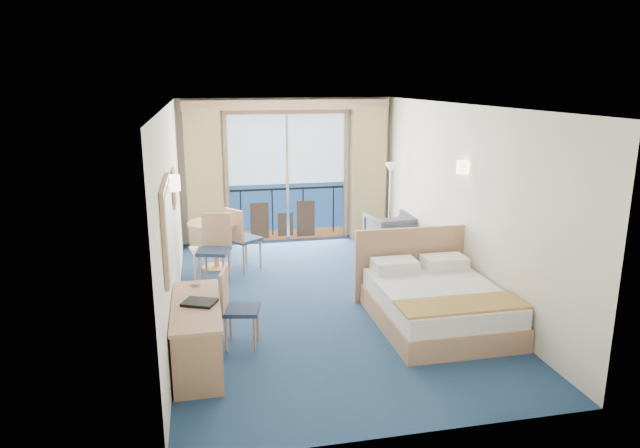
{
  "coord_description": "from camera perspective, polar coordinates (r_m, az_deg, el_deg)",
  "views": [
    {
      "loc": [
        -1.61,
        -7.38,
        3.03
      ],
      "look_at": [
        -0.0,
        0.2,
        1.05
      ],
      "focal_mm": 32.0,
      "sensor_mm": 36.0,
      "label": 1
    }
  ],
  "objects": [
    {
      "name": "floor_lamp",
      "position": [
        10.33,
        7.01,
        3.99
      ],
      "size": [
        0.22,
        0.22,
        1.59
      ],
      "color": "silver",
      "rests_on": "ground"
    },
    {
      "name": "armchair",
      "position": [
        10.2,
        7.12,
        -0.96
      ],
      "size": [
        0.88,
        0.9,
        0.73
      ],
      "primitive_type": "imported",
      "rotation": [
        0.0,
        0.0,
        3.27
      ],
      "color": "#40464E",
      "rests_on": "ground"
    },
    {
      "name": "folder",
      "position": [
        6.27,
        -11.96,
        -7.68
      ],
      "size": [
        0.41,
        0.37,
        0.03
      ],
      "primitive_type": "cube",
      "rotation": [
        0.0,
        0.0,
        -0.42
      ],
      "color": "black",
      "rests_on": "desk"
    },
    {
      "name": "balcony_door",
      "position": [
        10.89,
        -3.32,
        4.29
      ],
      "size": [
        2.36,
        0.03,
        2.52
      ],
      "color": "navy",
      "rests_on": "room_walls"
    },
    {
      "name": "curtain_right",
      "position": [
        11.06,
        4.82,
        5.11
      ],
      "size": [
        0.65,
        0.22,
        2.55
      ],
      "primitive_type": "cube",
      "color": "tan",
      "rests_on": "room_walls"
    },
    {
      "name": "curtain_left",
      "position": [
        10.6,
        -11.5,
        4.47
      ],
      "size": [
        0.65,
        0.22,
        2.55
      ],
      "primitive_type": "cube",
      "color": "tan",
      "rests_on": "room_walls"
    },
    {
      "name": "round_table",
      "position": [
        9.43,
        -10.42,
        -0.89
      ],
      "size": [
        0.88,
        0.88,
        0.79
      ],
      "color": "tan",
      "rests_on": "ground"
    },
    {
      "name": "room_walls",
      "position": [
        7.66,
        0.35,
        4.89
      ],
      "size": [
        4.04,
        6.54,
        2.72
      ],
      "color": "white",
      "rests_on": "ground"
    },
    {
      "name": "sconce_left",
      "position": [
        6.89,
        -14.55,
        3.98
      ],
      "size": [
        0.18,
        0.18,
        0.18
      ],
      "primitive_type": "cylinder",
      "color": "#FFDDB2",
      "rests_on": "room_walls"
    },
    {
      "name": "table_chair_b",
      "position": [
        8.84,
        -10.44,
        -1.97
      ],
      "size": [
        0.56,
        0.57,
        1.05
      ],
      "rotation": [
        0.0,
        0.0,
        -0.28
      ],
      "color": "#21314D",
      "rests_on": "ground"
    },
    {
      "name": "bed",
      "position": [
        7.44,
        11.53,
        -7.63
      ],
      "size": [
        1.64,
        1.95,
        1.03
      ],
      "color": "tan",
      "rests_on": "ground"
    },
    {
      "name": "mirror",
      "position": [
        6.08,
        -14.98,
        -0.29
      ],
      "size": [
        0.05,
        1.25,
        0.95
      ],
      "color": "tan",
      "rests_on": "room_walls"
    },
    {
      "name": "phone",
      "position": [
        8.61,
        11.88,
        -2.09
      ],
      "size": [
        0.19,
        0.16,
        0.08
      ],
      "primitive_type": "cube",
      "rotation": [
        0.0,
        0.0,
        -0.09
      ],
      "color": "silver",
      "rests_on": "nightstand"
    },
    {
      "name": "desk",
      "position": [
        6.04,
        -12.16,
        -11.98
      ],
      "size": [
        0.51,
        1.5,
        0.7
      ],
      "color": "tan",
      "rests_on": "ground"
    },
    {
      "name": "pelmet",
      "position": [
        10.62,
        -3.29,
        11.84
      ],
      "size": [
        3.8,
        0.25,
        0.18
      ],
      "primitive_type": "cube",
      "color": "tan",
      "rests_on": "room_walls"
    },
    {
      "name": "desk_chair",
      "position": [
        6.69,
        -8.58,
        -7.88
      ],
      "size": [
        0.48,
        0.47,
        0.93
      ],
      "rotation": [
        0.0,
        0.0,
        1.36
      ],
      "color": "#21314D",
      "rests_on": "ground"
    },
    {
      "name": "desk_lamp",
      "position": [
        6.73,
        -12.48,
        -3.35
      ],
      "size": [
        0.12,
        0.12,
        0.44
      ],
      "color": "silver",
      "rests_on": "desk"
    },
    {
      "name": "wall_print",
      "position": [
        7.97,
        -14.38,
        3.51
      ],
      "size": [
        0.04,
        0.42,
        0.52
      ],
      "color": "tan",
      "rests_on": "room_walls"
    },
    {
      "name": "floor",
      "position": [
        8.14,
        0.33,
        -7.55
      ],
      "size": [
        6.5,
        6.5,
        0.0
      ],
      "primitive_type": "plane",
      "color": "navy",
      "rests_on": "ground"
    },
    {
      "name": "sconce_right",
      "position": [
        8.14,
        14.1,
        5.54
      ],
      "size": [
        0.18,
        0.18,
        0.18
      ],
      "primitive_type": "cylinder",
      "color": "#FFDDB2",
      "rests_on": "room_walls"
    },
    {
      "name": "table_chair_a",
      "position": [
        9.31,
        -8.0,
        -1.1
      ],
      "size": [
        0.63,
        0.62,
        1.03
      ],
      "rotation": [
        0.0,
        0.0,
        2.2
      ],
      "color": "#21314D",
      "rests_on": "ground"
    },
    {
      "name": "nightstand",
      "position": [
        8.67,
        11.54,
        -4.34
      ],
      "size": [
        0.46,
        0.44,
        0.61
      ],
      "primitive_type": "cube",
      "color": "#A57557",
      "rests_on": "ground"
    }
  ]
}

